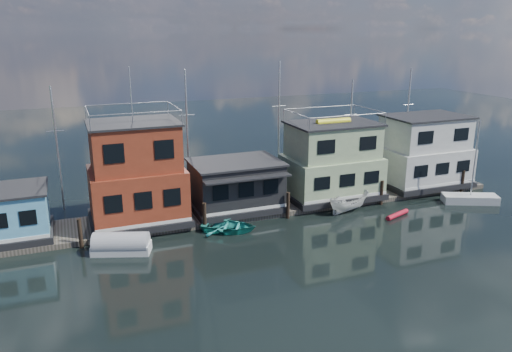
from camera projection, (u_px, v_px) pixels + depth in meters
name	position (u px, v px, depth m)	size (l,w,h in m)	color
ground	(306.00, 274.00, 31.48)	(160.00, 160.00, 0.00)	black
dock	(242.00, 209.00, 42.15)	(48.00, 5.00, 0.40)	#595147
houseboat_blue	(3.00, 215.00, 35.31)	(6.40, 4.90, 3.66)	black
houseboat_red	(137.00, 175.00, 38.08)	(7.40, 5.90, 11.86)	black
houseboat_dark	(236.00, 185.00, 41.33)	(7.40, 6.10, 4.06)	black
houseboat_green	(332.00, 162.00, 44.16)	(8.40, 5.90, 7.03)	black
houseboat_white	(423.00, 152.00, 47.65)	(8.40, 5.90, 6.66)	black
pilings	(250.00, 211.00, 39.28)	(42.28, 0.28, 2.20)	#2D2116
background_masts	(267.00, 130.00, 47.65)	(36.40, 0.16, 12.00)	silver
day_sailer	(470.00, 198.00, 44.21)	(4.92, 3.36, 7.41)	silver
tarp_runabout	(121.00, 245.00, 34.27)	(4.21, 2.76, 1.59)	silver
dinghy_teal	(229.00, 226.00, 37.91)	(3.00, 4.20, 0.87)	teal
red_kayak	(397.00, 215.00, 40.94)	(0.40, 0.40, 2.71)	red
motorboat	(349.00, 203.00, 41.98)	(1.55, 4.13, 1.60)	silver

